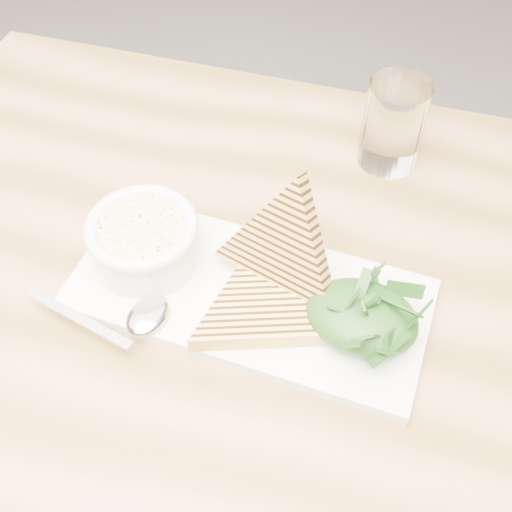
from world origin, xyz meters
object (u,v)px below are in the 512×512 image
(glass_near, at_px, (393,125))
(platter, at_px, (249,296))
(table_top, at_px, (364,373))
(soup_bowl, at_px, (145,245))

(glass_near, bearing_deg, platter, -106.98)
(table_top, relative_size, platter, 3.45)
(soup_bowl, distance_m, glass_near, 0.33)
(glass_near, bearing_deg, soup_bowl, -126.89)
(table_top, bearing_deg, soup_bowl, 173.64)
(platter, xyz_separation_m, soup_bowl, (-0.12, 0.00, 0.03))
(soup_bowl, height_order, glass_near, glass_near)
(table_top, relative_size, soup_bowl, 11.55)
(platter, bearing_deg, soup_bowl, 179.54)
(platter, relative_size, glass_near, 3.30)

